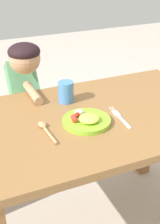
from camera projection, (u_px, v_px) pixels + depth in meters
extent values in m
plane|color=beige|center=(91.00, 223.00, 1.85)|extent=(8.00, 8.00, 0.00)
cube|color=olive|center=(93.00, 119.00, 1.53)|extent=(1.28, 0.78, 0.04)
cube|color=#986136|center=(147.00, 130.00, 2.11)|extent=(0.07, 0.07, 0.67)
cylinder|color=#89CA2E|center=(87.00, 121.00, 1.45)|extent=(0.22, 0.22, 0.02)
ellipsoid|color=#F2DD4F|center=(89.00, 118.00, 1.42)|extent=(0.09, 0.09, 0.03)
ellipsoid|color=red|center=(77.00, 115.00, 1.46)|extent=(0.03, 0.02, 0.02)
ellipsoid|color=red|center=(74.00, 116.00, 1.45)|extent=(0.04, 0.02, 0.02)
ellipsoid|color=red|center=(74.00, 119.00, 1.42)|extent=(0.03, 0.04, 0.03)
ellipsoid|color=silver|center=(79.00, 112.00, 1.48)|extent=(0.04, 0.04, 0.03)
cube|color=silver|center=(124.00, 122.00, 1.46)|extent=(0.02, 0.12, 0.01)
cube|color=silver|center=(116.00, 113.00, 1.53)|extent=(0.03, 0.05, 0.01)
cylinder|color=silver|center=(114.00, 109.00, 1.57)|extent=(0.01, 0.04, 0.00)
cylinder|color=silver|center=(112.00, 109.00, 1.57)|extent=(0.01, 0.04, 0.00)
cylinder|color=silver|center=(111.00, 109.00, 1.57)|extent=(0.01, 0.04, 0.00)
cylinder|color=tan|center=(50.00, 136.00, 1.35)|extent=(0.02, 0.14, 0.01)
ellipsoid|color=tan|center=(42.00, 125.00, 1.42)|extent=(0.04, 0.06, 0.02)
cylinder|color=#4985CC|center=(66.00, 92.00, 1.62)|extent=(0.08, 0.08, 0.11)
cube|color=#3C3A6D|center=(25.00, 138.00, 2.13)|extent=(0.17, 0.13, 0.55)
cube|color=#599966|center=(24.00, 87.00, 1.88)|extent=(0.16, 0.26, 0.31)
sphere|color=tan|center=(25.00, 59.00, 1.71)|extent=(0.17, 0.17, 0.17)
ellipsoid|color=black|center=(24.00, 52.00, 1.69)|extent=(0.17, 0.17, 0.09)
cylinder|color=tan|center=(33.00, 93.00, 1.69)|extent=(0.04, 0.23, 0.04)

